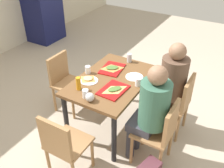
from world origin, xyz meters
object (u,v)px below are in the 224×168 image
(plastic_cup_a, at_px, (88,70))
(pizza_slice_a, at_px, (115,89))
(chair_near_right, at_px, (178,101))
(chair_left_end, at_px, (63,144))
(foil_bundle, at_px, (90,97))
(person_in_red, at_px, (151,108))
(chair_far_side, at_px, (65,79))
(pizza_slice_c, at_px, (88,79))
(soda_can, at_px, (129,58))
(main_table, at_px, (112,86))
(tray_red_far, at_px, (112,69))
(paper_plate_center, at_px, (89,81))
(person_in_brown_jacket, at_px, (170,82))
(tray_red_near, at_px, (113,90))
(plastic_cup_c, at_px, (85,94))
(plastic_cup_b, at_px, (138,82))
(chair_near_left, at_px, (161,130))
(condiment_bottle, at_px, (78,84))
(pizza_slice_b, at_px, (112,68))
(paper_plate_near_edge, at_px, (134,77))

(plastic_cup_a, bearing_deg, pizza_slice_a, -109.92)
(chair_near_right, distance_m, plastic_cup_a, 1.21)
(chair_left_end, height_order, foil_bundle, chair_left_end)
(chair_near_right, relative_size, person_in_red, 0.67)
(chair_far_side, height_order, pizza_slice_c, chair_far_side)
(chair_near_right, xyz_separation_m, pizza_slice_c, (-0.46, 1.03, 0.26))
(chair_far_side, relative_size, pizza_slice_c, 4.59)
(plastic_cup_a, height_order, soda_can, soda_can)
(main_table, relative_size, tray_red_far, 3.32)
(paper_plate_center, bearing_deg, person_in_red, -97.89)
(chair_left_end, distance_m, person_in_brown_jacket, 1.45)
(chair_left_end, relative_size, tray_red_near, 2.36)
(person_in_brown_jacket, relative_size, pizza_slice_a, 4.65)
(plastic_cup_c, xyz_separation_m, soda_can, (0.99, -0.04, 0.01))
(plastic_cup_a, relative_size, soda_can, 0.82)
(chair_far_side, height_order, tray_red_far, chair_far_side)
(soda_can, bearing_deg, plastic_cup_b, -143.05)
(person_in_brown_jacket, bearing_deg, chair_near_left, -166.81)
(main_table, distance_m, chair_left_end, 0.99)
(person_in_brown_jacket, bearing_deg, pizza_slice_c, 117.44)
(paper_plate_center, bearing_deg, condiment_bottle, 180.00)
(soda_can, bearing_deg, pizza_slice_c, 161.26)
(soda_can, bearing_deg, person_in_red, -140.58)
(chair_left_end, distance_m, pizza_slice_b, 1.22)
(tray_red_near, bearing_deg, main_table, 33.76)
(chair_near_left, distance_m, person_in_brown_jacket, 0.66)
(chair_near_left, height_order, person_in_brown_jacket, person_in_brown_jacket)
(chair_left_end, xyz_separation_m, condiment_bottle, (0.59, 0.22, 0.32))
(person_in_brown_jacket, xyz_separation_m, plastic_cup_a, (-0.33, 0.98, 0.05))
(chair_near_right, relative_size, chair_left_end, 1.00)
(main_table, bearing_deg, paper_plate_center, 129.21)
(person_in_brown_jacket, xyz_separation_m, pizza_slice_b, (-0.09, 0.76, 0.02))
(plastic_cup_b, xyz_separation_m, foil_bundle, (-0.54, 0.32, 0.00))
(paper_plate_center, distance_m, pizza_slice_a, 0.38)
(pizza_slice_a, bearing_deg, foil_bundle, 155.42)
(main_table, xyz_separation_m, plastic_cup_c, (-0.48, 0.06, 0.15))
(pizza_slice_b, bearing_deg, paper_plate_center, 165.42)
(paper_plate_center, bearing_deg, paper_plate_near_edge, -50.79)
(chair_near_left, bearing_deg, pizza_slice_a, 81.90)
(chair_near_right, height_order, pizza_slice_c, chair_near_right)
(pizza_slice_a, bearing_deg, condiment_bottle, 115.42)
(person_in_brown_jacket, bearing_deg, chair_near_right, -90.00)
(soda_can, xyz_separation_m, condiment_bottle, (-0.90, 0.20, 0.02))
(chair_far_side, xyz_separation_m, pizza_slice_b, (0.21, -0.66, 0.27))
(plastic_cup_a, relative_size, plastic_cup_b, 1.00)
(chair_near_right, height_order, tray_red_far, chair_near_right)
(plastic_cup_a, bearing_deg, chair_far_side, 86.15)
(pizza_slice_b, xyz_separation_m, pizza_slice_c, (-0.37, 0.13, -0.01))
(plastic_cup_c, bearing_deg, main_table, -7.14)
(pizza_slice_b, bearing_deg, plastic_cup_b, -111.04)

